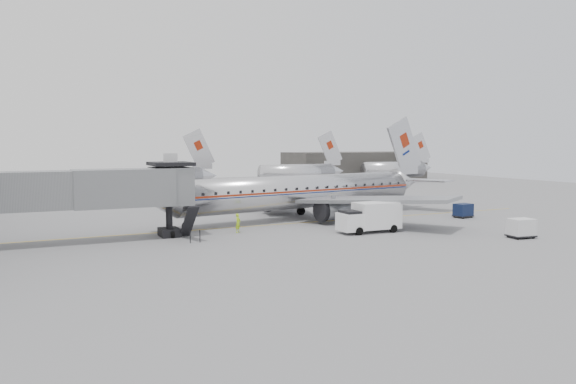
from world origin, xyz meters
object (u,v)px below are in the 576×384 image
at_px(baggage_cart_navy, 463,210).
at_px(baggage_cart_white, 521,228).
at_px(ramp_worker, 238,223).
at_px(service_van, 370,217).
at_px(airliner, 306,192).

xyz_separation_m(baggage_cart_navy, baggage_cart_white, (-4.77, -12.00, 0.07)).
distance_m(baggage_cart_navy, ramp_worker, 25.29).
xyz_separation_m(baggage_cart_white, ramp_worker, (-20.50, 13.00, -0.02)).
relative_size(service_van, ramp_worker, 3.36).
distance_m(service_van, baggage_cart_navy, 15.17).
distance_m(baggage_cart_white, ramp_worker, 24.27).
bearing_deg(baggage_cart_white, baggage_cart_navy, 74.89).
height_order(airliner, service_van, airliner).
bearing_deg(baggage_cart_white, service_van, 147.48).
relative_size(airliner, baggage_cart_navy, 16.75).
height_order(service_van, ramp_worker, service_van).
distance_m(airliner, ramp_worker, 11.86).
relative_size(airliner, service_van, 6.17).
height_order(service_van, baggage_cart_navy, service_van).
height_order(service_van, baggage_cart_white, service_van).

